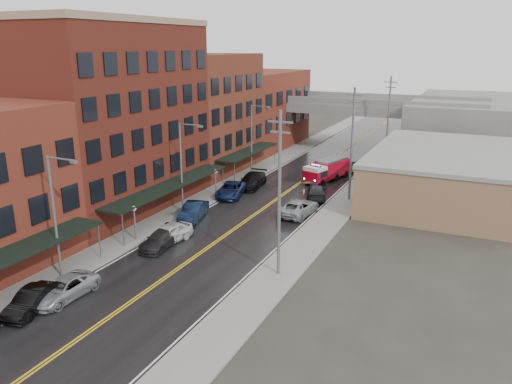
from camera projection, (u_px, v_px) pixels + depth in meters
The scene contains 35 objects.
ground at pixel (44, 364), 26.27m from camera, with size 220.00×220.00×0.00m, color #2D2B26.
road at pixel (269, 204), 52.36m from camera, with size 11.00×160.00×0.02m, color black.
sidewalk_left at pixel (209, 195), 55.28m from camera, with size 3.00×160.00×0.15m, color slate.
sidewalk_right at pixel (337, 213), 49.40m from camera, with size 3.00×160.00×0.15m, color slate.
curb_left at pixel (222, 197), 54.62m from camera, with size 0.30×160.00×0.15m, color gray.
curb_right at pixel (321, 211), 50.07m from camera, with size 0.30×160.00×0.15m, color gray.
brick_building_b at pixel (118, 120), 49.07m from camera, with size 9.00×20.00×18.00m, color #551B16.
brick_building_c at pixel (208, 114), 64.72m from camera, with size 9.00×15.00×15.00m, color #5D2B1C.
brick_building_far at pixel (263, 110), 80.36m from camera, with size 9.00×20.00×12.00m, color brown.
tan_building at pixel (442, 176), 53.90m from camera, with size 14.00×22.00×5.00m, color #886249.
right_far_block at pixel (474, 124), 78.76m from camera, with size 18.00×30.00×8.00m, color slate.
awning_0 at pixel (1, 259), 31.91m from camera, with size 2.60×16.00×3.09m.
awning_1 at pixel (170, 185), 48.44m from camera, with size 2.60×18.00×3.09m.
awning_2 at pixel (248, 152), 63.66m from camera, with size 2.60×13.00×3.09m.
globe_lamp_1 at pixel (134, 215), 42.10m from camera, with size 0.44×0.44×3.12m.
globe_lamp_2 at pixel (216, 177), 54.28m from camera, with size 0.44×0.44×3.12m.
street_lamp_0 at pixel (56, 210), 34.39m from camera, with size 2.64×0.22×9.00m.
street_lamp_1 at pixel (183, 162), 48.30m from camera, with size 2.64×0.22×9.00m.
street_lamp_2 at pixel (253, 136), 62.22m from camera, with size 2.64×0.22×9.00m.
utility_pole_0 at pixel (279, 192), 34.62m from camera, with size 1.80×0.24×12.00m.
utility_pole_1 at pixel (352, 143), 52.01m from camera, with size 1.80×0.24×12.00m.
utility_pole_2 at pixel (388, 118), 69.41m from camera, with size 1.80×0.24×12.00m.
overpass at pixel (350, 111), 78.49m from camera, with size 40.00×10.00×7.50m.
fire_truck at pixel (326, 170), 61.10m from camera, with size 4.35×7.46×2.60m.
parked_car_left_1 at pixel (32, 300), 31.31m from camera, with size 1.53×4.37×1.44m, color black.
parked_car_left_2 at pixel (63, 289), 32.87m from camera, with size 2.30×4.98×1.39m, color gray.
parked_car_left_3 at pixel (161, 239), 41.19m from camera, with size 1.93×4.74×1.37m, color black.
parked_car_left_4 at pixel (168, 234), 42.10m from camera, with size 1.92×4.77×1.63m, color silver.
parked_car_left_5 at pixel (193, 211), 47.82m from camera, with size 1.70×4.88×1.61m, color black.
parked_car_left_6 at pixel (231, 190), 54.95m from camera, with size 2.54×5.51×1.53m, color #121E46.
parked_car_left_7 at pixel (252, 180), 58.44m from camera, with size 2.32×5.71×1.66m, color black.
parked_car_right_0 at pixel (299, 207), 49.00m from camera, with size 2.57×5.56×1.55m, color gray.
parked_car_right_1 at pixel (316, 192), 54.29m from camera, with size 2.06×5.08×1.47m, color #29292B.
parked_car_right_2 at pixel (346, 168), 64.72m from camera, with size 1.71×4.25×1.45m, color silver.
parked_car_right_3 at pixel (349, 166), 66.11m from camera, with size 1.47×4.20×1.39m, color black.
Camera 1 is at (19.67, -15.79, 16.18)m, focal length 35.00 mm.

